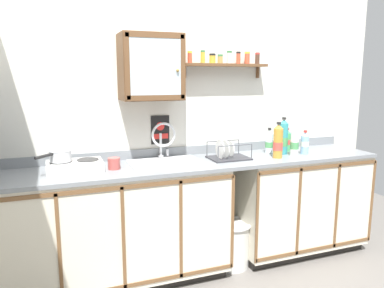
{
  "coord_description": "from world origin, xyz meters",
  "views": [
    {
      "loc": [
        -1.14,
        -2.41,
        1.64
      ],
      "look_at": [
        -0.05,
        0.48,
        1.08
      ],
      "focal_mm": 34.77,
      "sensor_mm": 36.0,
      "label": 1
    }
  ],
  "objects_px": {
    "saucepan": "(60,155)",
    "mug": "(114,163)",
    "dish_rack": "(227,154)",
    "bottle_water_blue_4": "(305,143)",
    "bottle_soda_green_1": "(287,141)",
    "trash_bin": "(232,243)",
    "bottle_water_clear_0": "(269,142)",
    "bottle_juice_amber_3": "(278,142)",
    "hot_plate_stove": "(75,166)",
    "wall_cabinet": "(151,67)",
    "bottle_detergent_teal_5": "(283,138)",
    "sink": "(166,165)",
    "warning_sign": "(160,130)",
    "bottle_opaque_white_2": "(295,142)"
  },
  "relations": [
    {
      "from": "saucepan",
      "to": "bottle_water_clear_0",
      "type": "bearing_deg",
      "value": 1.12
    },
    {
      "from": "warning_sign",
      "to": "bottle_water_clear_0",
      "type": "bearing_deg",
      "value": -11.08
    },
    {
      "from": "sink",
      "to": "warning_sign",
      "type": "relative_size",
      "value": 2.33
    },
    {
      "from": "bottle_detergent_teal_5",
      "to": "saucepan",
      "type": "bearing_deg",
      "value": 178.87
    },
    {
      "from": "bottle_opaque_white_2",
      "to": "bottle_juice_amber_3",
      "type": "relative_size",
      "value": 0.88
    },
    {
      "from": "sink",
      "to": "trash_bin",
      "type": "xyz_separation_m",
      "value": [
        0.56,
        -0.11,
        -0.72
      ]
    },
    {
      "from": "bottle_water_clear_0",
      "to": "bottle_juice_amber_3",
      "type": "xyz_separation_m",
      "value": [
        -0.04,
        -0.2,
        0.04
      ]
    },
    {
      "from": "saucepan",
      "to": "wall_cabinet",
      "type": "height_order",
      "value": "wall_cabinet"
    },
    {
      "from": "bottle_opaque_white_2",
      "to": "warning_sign",
      "type": "bearing_deg",
      "value": 162.0
    },
    {
      "from": "bottle_opaque_white_2",
      "to": "warning_sign",
      "type": "xyz_separation_m",
      "value": [
        -1.12,
        0.36,
        0.12
      ]
    },
    {
      "from": "bottle_opaque_white_2",
      "to": "bottle_juice_amber_3",
      "type": "bearing_deg",
      "value": -173.17
    },
    {
      "from": "bottle_juice_amber_3",
      "to": "trash_bin",
      "type": "relative_size",
      "value": 0.77
    },
    {
      "from": "wall_cabinet",
      "to": "bottle_soda_green_1",
      "type": "bearing_deg",
      "value": -0.55
    },
    {
      "from": "bottle_detergent_teal_5",
      "to": "dish_rack",
      "type": "xyz_separation_m",
      "value": [
        -0.56,
        -0.01,
        -0.11
      ]
    },
    {
      "from": "sink",
      "to": "bottle_soda_green_1",
      "type": "bearing_deg",
      "value": 3.48
    },
    {
      "from": "bottle_water_clear_0",
      "to": "bottle_water_blue_4",
      "type": "bearing_deg",
      "value": -26.66
    },
    {
      "from": "bottle_detergent_teal_5",
      "to": "warning_sign",
      "type": "xyz_separation_m",
      "value": [
        -1.07,
        0.26,
        0.09
      ]
    },
    {
      "from": "saucepan",
      "to": "dish_rack",
      "type": "bearing_deg",
      "value": -2.04
    },
    {
      "from": "bottle_water_blue_4",
      "to": "bottle_soda_green_1",
      "type": "bearing_deg",
      "value": 112.71
    },
    {
      "from": "saucepan",
      "to": "bottle_soda_green_1",
      "type": "relative_size",
      "value": 1.15
    },
    {
      "from": "dish_rack",
      "to": "bottle_juice_amber_3",
      "type": "bearing_deg",
      "value": -15.01
    },
    {
      "from": "bottle_soda_green_1",
      "to": "trash_bin",
      "type": "relative_size",
      "value": 0.55
    },
    {
      "from": "saucepan",
      "to": "wall_cabinet",
      "type": "bearing_deg",
      "value": 5.96
    },
    {
      "from": "bottle_water_blue_4",
      "to": "wall_cabinet",
      "type": "bearing_deg",
      "value": 172.41
    },
    {
      "from": "saucepan",
      "to": "mug",
      "type": "height_order",
      "value": "saucepan"
    },
    {
      "from": "bottle_soda_green_1",
      "to": "bottle_detergent_teal_5",
      "type": "relative_size",
      "value": 0.66
    },
    {
      "from": "hot_plate_stove",
      "to": "bottle_water_blue_4",
      "type": "relative_size",
      "value": 1.86
    },
    {
      "from": "bottle_opaque_white_2",
      "to": "bottle_water_blue_4",
      "type": "height_order",
      "value": "bottle_opaque_white_2"
    },
    {
      "from": "bottle_juice_amber_3",
      "to": "warning_sign",
      "type": "distance_m",
      "value": 1.02
    },
    {
      "from": "bottle_water_blue_4",
      "to": "dish_rack",
      "type": "distance_m",
      "value": 0.75
    },
    {
      "from": "mug",
      "to": "dish_rack",
      "type": "bearing_deg",
      "value": 1.04
    },
    {
      "from": "dish_rack",
      "to": "bottle_water_blue_4",
      "type": "bearing_deg",
      "value": -4.58
    },
    {
      "from": "bottle_juice_amber_3",
      "to": "bottle_detergent_teal_5",
      "type": "bearing_deg",
      "value": 41.93
    },
    {
      "from": "bottle_soda_green_1",
      "to": "bottle_detergent_teal_5",
      "type": "bearing_deg",
      "value": -138.21
    },
    {
      "from": "bottle_juice_amber_3",
      "to": "mug",
      "type": "bearing_deg",
      "value": 176.02
    },
    {
      "from": "bottle_soda_green_1",
      "to": "bottle_juice_amber_3",
      "type": "height_order",
      "value": "bottle_juice_amber_3"
    },
    {
      "from": "bottle_detergent_teal_5",
      "to": "trash_bin",
      "type": "distance_m",
      "value": 1.04
    },
    {
      "from": "bottle_opaque_white_2",
      "to": "trash_bin",
      "type": "bearing_deg",
      "value": 177.88
    },
    {
      "from": "hot_plate_stove",
      "to": "dish_rack",
      "type": "height_order",
      "value": "dish_rack"
    },
    {
      "from": "warning_sign",
      "to": "bottle_opaque_white_2",
      "type": "bearing_deg",
      "value": -18.0
    },
    {
      "from": "hot_plate_stove",
      "to": "wall_cabinet",
      "type": "relative_size",
      "value": 0.78
    },
    {
      "from": "sink",
      "to": "trash_bin",
      "type": "height_order",
      "value": "sink"
    },
    {
      "from": "bottle_soda_green_1",
      "to": "wall_cabinet",
      "type": "distance_m",
      "value": 1.45
    },
    {
      "from": "bottle_soda_green_1",
      "to": "warning_sign",
      "type": "xyz_separation_m",
      "value": [
        -1.18,
        0.16,
        0.14
      ]
    },
    {
      "from": "sink",
      "to": "bottle_detergent_teal_5",
      "type": "distance_m",
      "value": 1.11
    },
    {
      "from": "saucepan",
      "to": "bottle_juice_amber_3",
      "type": "bearing_deg",
      "value": -5.23
    },
    {
      "from": "bottle_juice_amber_3",
      "to": "wall_cabinet",
      "type": "height_order",
      "value": "wall_cabinet"
    },
    {
      "from": "bottle_juice_amber_3",
      "to": "wall_cabinet",
      "type": "relative_size",
      "value": 0.61
    },
    {
      "from": "bottle_soda_green_1",
      "to": "trash_bin",
      "type": "distance_m",
      "value": 1.07
    },
    {
      "from": "hot_plate_stove",
      "to": "bottle_opaque_white_2",
      "type": "xyz_separation_m",
      "value": [
        1.85,
        -0.12,
        0.08
      ]
    }
  ]
}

